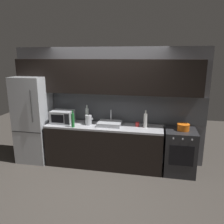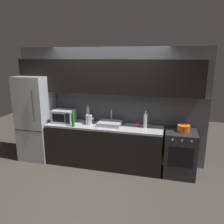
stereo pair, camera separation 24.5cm
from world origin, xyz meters
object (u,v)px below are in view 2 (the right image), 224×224
at_px(oven_range, 180,153).
at_px(cooking_pot, 184,128).
at_px(wine_bottle_clear, 88,115).
at_px(microwave, 64,116).
at_px(mug_red, 137,125).
at_px(refrigerator, 36,118).
at_px(wine_bottle_green, 73,120).
at_px(wine_bottle_white, 145,121).
at_px(kettle, 89,120).

distance_m(oven_range, cooking_pot, 0.52).
relative_size(wine_bottle_clear, cooking_pot, 1.59).
bearing_deg(microwave, mug_red, 2.02).
distance_m(refrigerator, cooking_pot, 3.20).
relative_size(refrigerator, wine_bottle_clear, 5.09).
xyz_separation_m(wine_bottle_clear, wine_bottle_green, (-0.17, -0.42, -0.01)).
bearing_deg(wine_bottle_white, microwave, -178.89).
relative_size(oven_range, wine_bottle_clear, 2.42).
height_order(refrigerator, microwave, refrigerator).
relative_size(kettle, cooking_pot, 0.98).
relative_size(microwave, mug_red, 5.15).
height_order(microwave, wine_bottle_green, wine_bottle_green).
distance_m(wine_bottle_green, mug_red, 1.32).
xyz_separation_m(oven_range, wine_bottle_clear, (-1.98, 0.19, 0.61)).
distance_m(refrigerator, oven_range, 3.20).
bearing_deg(mug_red, wine_bottle_green, -166.89).
bearing_deg(refrigerator, microwave, 1.55).
xyz_separation_m(kettle, wine_bottle_clear, (-0.09, 0.20, 0.05)).
relative_size(microwave, wine_bottle_white, 1.30).
bearing_deg(oven_range, wine_bottle_green, -174.09).
bearing_deg(wine_bottle_green, oven_range, 5.91).
relative_size(microwave, kettle, 2.00).
xyz_separation_m(refrigerator, microwave, (0.68, 0.02, 0.09)).
height_order(refrigerator, cooking_pot, refrigerator).
distance_m(microwave, wine_bottle_green, 0.41).
bearing_deg(refrigerator, wine_bottle_clear, 9.31).
relative_size(wine_bottle_clear, wine_bottle_white, 1.05).
xyz_separation_m(wine_bottle_clear, mug_red, (1.12, -0.12, -0.11)).
distance_m(kettle, wine_bottle_white, 1.19).
bearing_deg(cooking_pot, refrigerator, -180.00).
relative_size(mug_red, cooking_pot, 0.38).
distance_m(oven_range, wine_bottle_clear, 2.08).
xyz_separation_m(microwave, kettle, (0.59, -0.02, -0.03)).
bearing_deg(wine_bottle_green, wine_bottle_white, 10.83).
relative_size(microwave, wine_bottle_green, 1.31).
xyz_separation_m(oven_range, wine_bottle_white, (-0.71, 0.05, 0.60)).
height_order(oven_range, kettle, kettle).
bearing_deg(cooking_pot, mug_red, 175.22).
bearing_deg(refrigerator, kettle, -0.15).
height_order(wine_bottle_green, cooking_pot, wine_bottle_green).
xyz_separation_m(microwave, wine_bottle_white, (1.78, 0.03, 0.01)).
bearing_deg(mug_red, refrigerator, -178.12).
distance_m(refrigerator, wine_bottle_green, 1.04).
bearing_deg(wine_bottle_clear, oven_range, -5.61).
distance_m(kettle, mug_red, 1.03).
bearing_deg(oven_range, kettle, -179.94).
bearing_deg(kettle, cooking_pot, 0.10).
height_order(wine_bottle_clear, cooking_pot, wine_bottle_clear).
bearing_deg(wine_bottle_green, cooking_pot, 5.86).
xyz_separation_m(kettle, mug_red, (1.02, 0.08, -0.06)).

